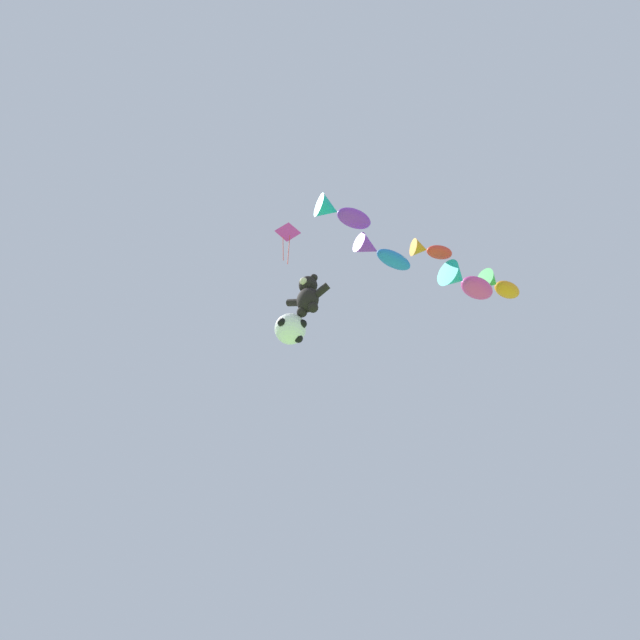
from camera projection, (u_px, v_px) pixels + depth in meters
The scene contains 8 objects.
teddy_bear_kite at pixel (308, 295), 15.17m from camera, with size 1.79×0.79×1.81m.
soccer_ball_kite at pixel (291, 329), 14.74m from camera, with size 1.20×1.20×1.11m.
fish_kite_violet at pixel (341, 213), 16.24m from camera, with size 1.92×2.28×0.93m.
fish_kite_cobalt at pixel (381, 253), 16.45m from camera, with size 1.78×2.52×0.81m.
fish_kite_crimson at pixel (430, 250), 17.57m from camera, with size 1.69×1.69×0.75m.
fish_kite_magenta at pixel (466, 282), 17.52m from camera, with size 2.04×2.64×1.16m.
fish_kite_tangerine at pixel (499, 286), 18.62m from camera, with size 1.70×2.18×0.94m.
diamond_kite at pixel (288, 235), 19.52m from camera, with size 1.00×0.75×2.99m.
Camera 1 is at (4.90, -1.38, 1.47)m, focal length 24.00 mm.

